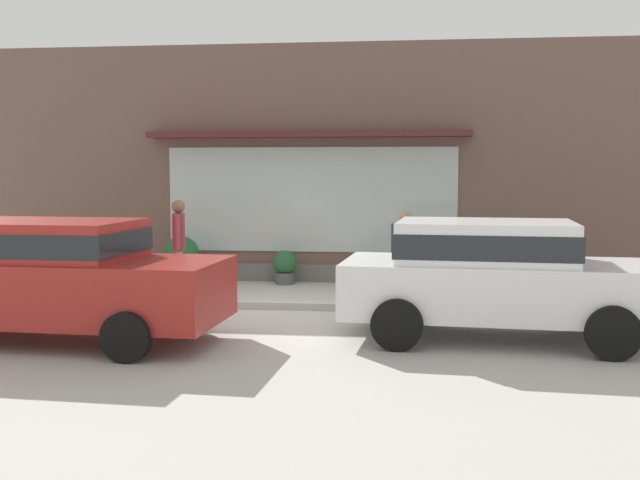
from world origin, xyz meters
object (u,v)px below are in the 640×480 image
pedestrian_with_handbag (407,249)px  parked_car_white (495,272)px  potted_plant_near_hydrant (519,268)px  potted_plant_window_right (285,266)px  potted_plant_by_entrance (181,258)px  fire_hydrant (359,279)px  pedestrian_passerby (179,240)px  potted_plant_window_left (452,269)px  potted_plant_low_front (366,274)px  parked_car_red (51,273)px

pedestrian_with_handbag → parked_car_white: (1.20, -3.03, 0.01)m
parked_car_white → potted_plant_near_hydrant: 4.52m
parked_car_white → potted_plant_window_right: 5.94m
parked_car_white → potted_plant_by_entrance: bearing=146.3°
parked_car_white → fire_hydrant: bearing=131.6°
pedestrian_passerby → fire_hydrant: bearing=-104.6°
parked_car_white → potted_plant_by_entrance: size_ratio=4.46×
potted_plant_near_hydrant → potted_plant_window_left: size_ratio=1.16×
potted_plant_window_left → potted_plant_by_entrance: potted_plant_by_entrance is taller
potted_plant_window_left → potted_plant_low_front: bearing=-179.5°
fire_hydrant → pedestrian_with_handbag: pedestrian_with_handbag is taller
parked_car_white → potted_plant_window_right: parked_car_white is taller
potted_plant_window_right → potted_plant_window_left: bearing=-5.7°
potted_plant_low_front → potted_plant_by_entrance: size_ratio=0.58×
potted_plant_near_hydrant → potted_plant_by_entrance: (-6.57, 0.00, 0.09)m
parked_car_white → potted_plant_window_left: bearing=98.9°
pedestrian_with_handbag → potted_plant_low_front: size_ratio=2.78×
parked_car_red → potted_plant_window_left: size_ratio=6.34×
pedestrian_passerby → potted_plant_low_front: pedestrian_passerby is taller
potted_plant_window_right → potted_plant_low_front: potted_plant_window_right is taller
parked_car_white → potted_plant_low_front: 4.81m
potted_plant_near_hydrant → potted_plant_window_right: bearing=176.6°
potted_plant_by_entrance → pedestrian_passerby: bearing=-74.0°
parked_car_white → potted_plant_by_entrance: parked_car_white is taller
pedestrian_passerby → parked_car_white: pedestrian_passerby is taller
potted_plant_low_front → potted_plant_near_hydrant: bearing=1.4°
potted_plant_window_left → potted_plant_by_entrance: bearing=179.3°
parked_car_red → potted_plant_window_right: size_ratio=6.70×
parked_car_white → potted_plant_low_front: parked_car_white is taller
pedestrian_with_handbag → potted_plant_window_right: pedestrian_with_handbag is taller
pedestrian_passerby → potted_plant_by_entrance: 1.86m
pedestrian_passerby → potted_plant_low_front: size_ratio=3.14×
parked_car_white → potted_plant_window_left: 4.39m
pedestrian_with_handbag → potted_plant_by_entrance: size_ratio=1.62×
parked_car_white → potted_plant_window_right: (-3.63, 4.67, -0.55)m
fire_hydrant → pedestrian_with_handbag: 1.02m
pedestrian_with_handbag → pedestrian_passerby: 3.99m
potted_plant_window_right → potted_plant_window_left: potted_plant_window_left is taller
potted_plant_window_right → pedestrian_with_handbag: bearing=-34.0°
potted_plant_window_right → parked_car_white: bearing=-52.2°
pedestrian_with_handbag → potted_plant_low_front: bearing=124.9°
pedestrian_passerby → potted_plant_near_hydrant: (6.08, 1.71, -0.61)m
pedestrian_with_handbag → parked_car_red: size_ratio=0.34×
parked_car_white → potted_plant_window_right: bearing=132.0°
fire_hydrant → potted_plant_near_hydrant: fire_hydrant is taller
parked_car_white → pedestrian_with_handbag: bearing=115.8°
fire_hydrant → potted_plant_low_front: 1.72m
fire_hydrant → potted_plant_by_entrance: potted_plant_by_entrance is taller
potted_plant_low_front → potted_plant_window_left: 1.64m
potted_plant_near_hydrant → pedestrian_passerby: bearing=-164.3°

